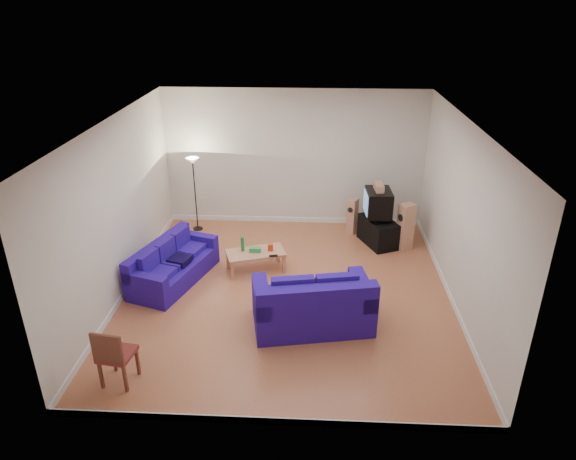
{
  "coord_description": "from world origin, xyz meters",
  "views": [
    {
      "loc": [
        0.45,
        -8.2,
        5.11
      ],
      "look_at": [
        0.0,
        0.4,
        1.1
      ],
      "focal_mm": 32.0,
      "sensor_mm": 36.0,
      "label": 1
    }
  ],
  "objects_px": {
    "coffee_table": "(256,254)",
    "sofa_three_seat": "(172,267)",
    "tv_stand": "(378,232)",
    "sofa_loveseat": "(313,307)",
    "television": "(378,203)"
  },
  "relations": [
    {
      "from": "sofa_loveseat",
      "to": "television",
      "type": "height_order",
      "value": "television"
    },
    {
      "from": "sofa_loveseat",
      "to": "tv_stand",
      "type": "xyz_separation_m",
      "value": [
        1.42,
        3.19,
        -0.07
      ]
    },
    {
      "from": "coffee_table",
      "to": "television",
      "type": "height_order",
      "value": "television"
    },
    {
      "from": "sofa_three_seat",
      "to": "television",
      "type": "relative_size",
      "value": 2.94
    },
    {
      "from": "sofa_loveseat",
      "to": "coffee_table",
      "type": "distance_m",
      "value": 2.18
    },
    {
      "from": "tv_stand",
      "to": "sofa_loveseat",
      "type": "bearing_deg",
      "value": -47.54
    },
    {
      "from": "coffee_table",
      "to": "sofa_three_seat",
      "type": "bearing_deg",
      "value": -163.71
    },
    {
      "from": "sofa_three_seat",
      "to": "coffee_table",
      "type": "bearing_deg",
      "value": 124.74
    },
    {
      "from": "coffee_table",
      "to": "tv_stand",
      "type": "distance_m",
      "value": 2.9
    },
    {
      "from": "sofa_loveseat",
      "to": "tv_stand",
      "type": "distance_m",
      "value": 3.49
    },
    {
      "from": "sofa_three_seat",
      "to": "television",
      "type": "distance_m",
      "value": 4.54
    },
    {
      "from": "tv_stand",
      "to": "television",
      "type": "height_order",
      "value": "television"
    },
    {
      "from": "sofa_three_seat",
      "to": "sofa_loveseat",
      "type": "relative_size",
      "value": 1.04
    },
    {
      "from": "coffee_table",
      "to": "television",
      "type": "bearing_deg",
      "value": 28.44
    },
    {
      "from": "sofa_three_seat",
      "to": "tv_stand",
      "type": "height_order",
      "value": "sofa_three_seat"
    }
  ]
}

